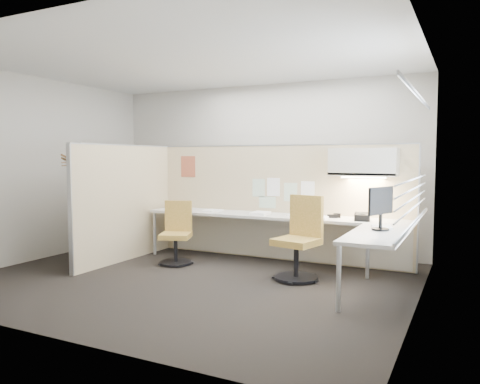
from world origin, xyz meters
The scene contains 26 objects.
floor centered at (0.00, 0.00, -0.01)m, with size 5.50×4.50×0.01m, color black.
ceiling centered at (0.00, 0.00, 2.80)m, with size 5.50×4.50×0.01m, color white.
wall_back centered at (0.00, 2.25, 1.40)m, with size 5.50×0.02×2.80m, color beige.
wall_front centered at (0.00, -2.25, 1.40)m, with size 5.50×0.02×2.80m, color beige.
wall_left centered at (-2.75, 0.00, 1.40)m, with size 0.02×4.50×2.80m, color beige.
wall_right centered at (2.75, 0.00, 1.40)m, with size 0.02×4.50×2.80m, color beige.
window_pane centered at (2.73, 0.00, 1.55)m, with size 0.01×2.80×1.30m, color #96A4AE.
partition_back centered at (0.55, 1.60, 0.88)m, with size 4.10×0.06×1.75m, color beige.
partition_left centered at (-1.50, 0.50, 0.88)m, with size 0.06×2.20×1.75m, color beige.
desk centered at (0.93, 1.13, 0.60)m, with size 4.00×2.07×0.73m.
overhead_bin centered at (1.90, 1.39, 1.51)m, with size 0.90×0.36×0.38m, color beige.
task_light_strip centered at (1.90, 1.39, 1.30)m, with size 0.60×0.06×0.02m, color #FFEABF.
pinned_papers centered at (0.63, 1.57, 1.03)m, with size 1.01×0.00×0.47m.
poster centered at (-1.05, 1.57, 1.42)m, with size 0.28×0.00×0.35m, color #E94D1D.
chair_left centered at (-0.67, 0.65, 0.43)m, with size 0.55×0.57×0.91m.
chair_right centered at (1.26, 0.60, 0.50)m, with size 0.59×0.61×1.06m.
monitor centered at (2.30, 0.44, 1.02)m, with size 0.20×0.45×0.50m.
phone centered at (1.93, 1.19, 0.78)m, with size 0.24×0.22×0.12m.
stapler centered at (1.50, 1.29, 0.76)m, with size 0.14×0.04×0.05m, color black.
tape_dispenser centered at (1.55, 1.36, 0.76)m, with size 0.10×0.06×0.06m, color black.
coat_hook centered at (-1.58, -0.44, 1.41)m, with size 0.18×0.47×1.40m.
paper_stack_0 centered at (-0.42, 1.27, 0.74)m, with size 0.23×0.30×0.02m, color white.
paper_stack_1 centered at (0.44, 1.21, 0.75)m, with size 0.23×0.30×0.04m, color white.
paper_stack_2 centered at (0.96, 1.35, 0.74)m, with size 0.23×0.30×0.01m, color white.
paper_stack_3 centered at (1.35, 1.16, 0.74)m, with size 0.23×0.30×0.03m, color white.
paper_stack_4 centered at (2.27, 0.68, 0.74)m, with size 0.23×0.30×0.02m, color white.
Camera 1 is at (3.23, -5.08, 1.57)m, focal length 35.00 mm.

